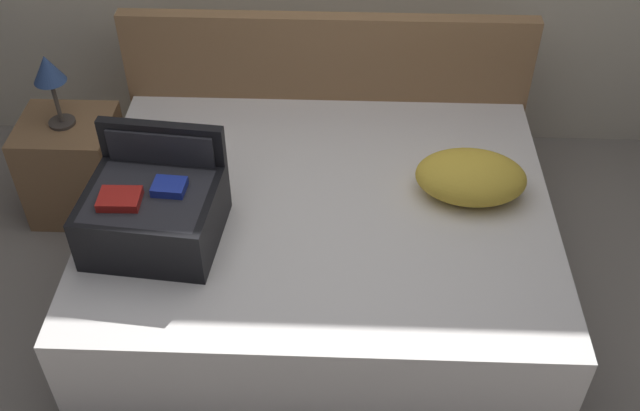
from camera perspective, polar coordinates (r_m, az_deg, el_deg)
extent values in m
plane|color=gray|center=(3.22, -0.19, -11.58)|extent=(12.00, 12.00, 0.00)
cube|color=silver|center=(3.29, 0.08, -3.29)|extent=(1.91, 1.54, 0.51)
cube|color=olive|center=(3.77, 0.53, 7.84)|extent=(1.95, 0.08, 0.95)
cube|color=black|center=(2.94, -12.63, -0.99)|extent=(0.53, 0.45, 0.24)
cube|color=#28282D|center=(2.92, -12.73, -0.48)|extent=(0.47, 0.40, 0.17)
cube|color=#B21E19|center=(2.85, -14.97, 0.45)|extent=(0.16, 0.12, 0.04)
cube|color=#1E33A5|center=(2.86, -11.37, 1.36)|extent=(0.13, 0.11, 0.04)
cube|color=black|center=(3.05, -11.63, 3.01)|extent=(0.50, 0.09, 0.40)
cube|color=#28282D|center=(3.03, -11.78, 2.68)|extent=(0.42, 0.05, 0.34)
ellipsoid|color=gold|center=(3.16, 11.39, 2.13)|extent=(0.48, 0.34, 0.19)
cube|color=olive|center=(3.90, -18.15, 2.83)|extent=(0.44, 0.40, 0.52)
cylinder|color=#3F3833|center=(3.75, -19.00, 6.00)|extent=(0.12, 0.12, 0.01)
cylinder|color=#4C443D|center=(3.68, -19.40, 7.47)|extent=(0.02, 0.02, 0.22)
cone|color=navy|center=(3.59, -20.03, 9.74)|extent=(0.15, 0.15, 0.13)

